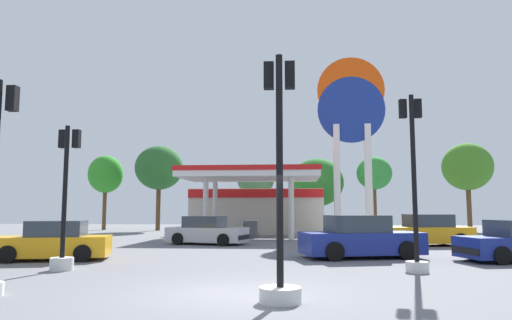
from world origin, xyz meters
The scene contains 16 objects.
ground_plane centered at (0.00, 0.00, 0.00)m, with size 90.00×90.00×0.00m, color slate.
gas_station centered at (-1.60, 24.75, 2.01)m, with size 9.71×12.36×4.40m.
station_pole_sign centered at (5.01, 20.42, 7.61)m, with size 4.44×0.56×11.95m.
car_1 centered at (-3.37, 13.96, 0.66)m, with size 4.37×2.62×1.46m.
car_2 centered at (-7.46, 6.06, 0.64)m, with size 4.22×2.53×1.41m.
car_3 centered at (3.70, 7.79, 0.72)m, with size 4.77×2.92×1.59m.
car_4 centered at (7.79, 13.99, 0.71)m, with size 4.60×2.51×1.57m.
traffic_signal_0 centered at (4.78, 3.91, 2.08)m, with size 0.65×0.68×5.25m.
traffic_signal_1 centered at (-5.73, 3.46, 1.53)m, with size 0.68×0.70×4.39m.
traffic_signal_3 centered at (0.96, -0.82, 1.60)m, with size 0.83×0.83×4.99m.
tree_0 centered at (-15.71, 29.89, 4.91)m, with size 3.06×3.06×6.62m.
tree_1 centered at (-10.60, 29.20, 5.40)m, with size 4.15×4.15×7.35m.
tree_2 centered at (-2.29, 30.99, 4.43)m, with size 3.32×3.32×5.90m.
tree_3 centered at (3.20, 31.53, 4.21)m, with size 4.75×4.75×6.36m.
tree_4 centered at (8.17, 30.97, 4.94)m, with size 3.05×3.05×6.41m.
tree_5 centered at (15.98, 30.71, 5.43)m, with size 4.16×4.16×7.48m.
Camera 1 is at (1.28, -10.11, 1.82)m, focal length 32.41 mm.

